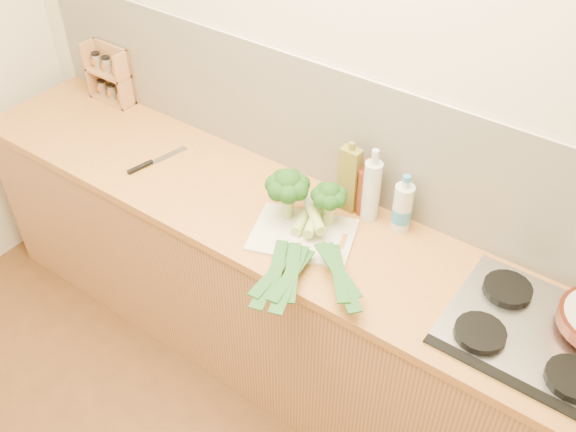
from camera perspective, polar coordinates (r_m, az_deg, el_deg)
name	(u,v)px	position (r m, az deg, el deg)	size (l,w,h in m)	color
room_shell	(328,128)	(2.59, 3.56, 7.79)	(3.50, 3.50, 3.50)	beige
counter	(286,294)	(2.88, -0.20, -6.95)	(3.20, 0.62, 0.90)	#B97E4D
gas_hob	(537,334)	(2.28, 21.24, -9.73)	(0.58, 0.50, 0.04)	silver
chopping_board	(303,235)	(2.48, 1.33, -1.67)	(0.39, 0.29, 0.01)	silver
broccoli_left	(288,186)	(2.46, -0.04, 2.68)	(0.17, 0.18, 0.22)	#A6BE6F
broccoli_right	(329,196)	(2.44, 3.68, 1.74)	(0.14, 0.14, 0.19)	#A6BE6F
leek_front	(295,233)	(2.44, 0.66, -1.54)	(0.23, 0.65, 0.04)	white
leek_mid	(307,237)	(2.40, 1.68, -1.87)	(0.25, 0.63, 0.04)	white
leek_back	(322,233)	(2.39, 3.02, -1.53)	(0.53, 0.46, 0.04)	white
chefs_knife	(147,164)	(2.90, -12.38, 4.54)	(0.09, 0.30, 0.02)	silver
spice_rack	(111,77)	(3.37, -15.43, 11.83)	(0.24, 0.10, 0.29)	tan
oil_tin	(349,179)	(2.53, 5.46, 3.30)	(0.08, 0.05, 0.32)	olive
glass_bottle	(371,190)	(2.50, 7.43, 2.30)	(0.07, 0.07, 0.32)	silver
amber_bottle	(365,191)	(2.54, 6.83, 2.25)	(0.06, 0.06, 0.26)	maroon
water_bottle	(402,209)	(2.49, 10.11, 0.63)	(0.08, 0.08, 0.23)	silver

